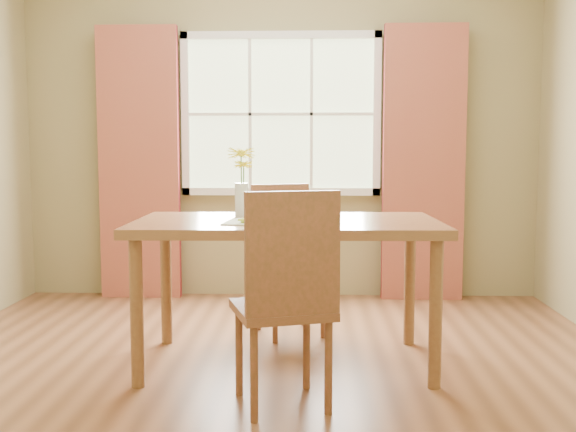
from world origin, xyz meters
The scene contains 12 objects.
room centered at (0.00, 0.00, 1.35)m, with size 4.24×3.84×2.74m.
window centered at (0.00, 1.87, 1.50)m, with size 1.62×0.06×1.32m.
curtain_left centered at (-1.15, 1.78, 1.10)m, with size 0.65×0.08×2.20m, color maroon.
curtain_right centered at (1.15, 1.78, 1.10)m, with size 0.65×0.08×2.20m, color maroon.
dining_table centered at (0.11, 0.08, 0.74)m, with size 1.71×0.99×0.82m.
chair_near centered at (0.14, -0.62, 0.57)m, with size 0.54×0.54×1.04m.
chair_far centered at (0.08, 0.78, 0.54)m, with size 0.54×0.54×0.98m.
placemat centered at (0.02, -0.05, 0.83)m, with size 0.45×0.33×0.01m, color silver.
plate centered at (0.00, -0.06, 0.84)m, with size 0.23×0.23×0.01m, color #B9D936.
croissant_sandwich centered at (0.06, -0.06, 0.90)m, with size 0.18×0.12×0.12m.
water_glass centered at (0.37, 0.02, 0.88)m, with size 0.08×0.08×0.12m.
flower_vase centered at (-0.16, 0.26, 1.07)m, with size 0.16×0.16×0.40m.
Camera 1 is at (0.25, -3.66, 1.22)m, focal length 42.00 mm.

